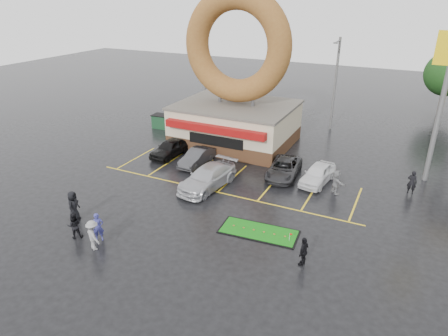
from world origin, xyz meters
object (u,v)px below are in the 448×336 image
at_px(car_silver, 208,178).
at_px(putting_green, 259,232).
at_px(car_dgrey, 197,157).
at_px(dumpster, 162,122).
at_px(streetlight_mid, 335,82).
at_px(person_blue, 98,227).
at_px(donut_shop, 236,95).
at_px(shell_sign, 447,81).
at_px(car_white, 318,174).
at_px(car_grey, 284,168).
at_px(car_black, 170,148).
at_px(streetlight_left, 204,72).
at_px(person_cameraman, 304,251).

relative_size(car_silver, putting_green, 1.12).
height_order(car_dgrey, dumpster, dumpster).
bearing_deg(streetlight_mid, person_blue, -105.94).
bearing_deg(streetlight_mid, donut_shop, -131.38).
bearing_deg(shell_sign, car_white, -150.63).
xyz_separation_m(donut_shop, car_dgrey, (-0.69, -5.95, -3.82)).
relative_size(donut_shop, car_dgrey, 3.46).
xyz_separation_m(shell_sign, putting_green, (-8.53, -12.06, -7.34)).
relative_size(shell_sign, putting_green, 2.24).
relative_size(donut_shop, streetlight_mid, 1.50).
relative_size(donut_shop, car_grey, 2.91).
relative_size(donut_shop, car_black, 3.19).
xyz_separation_m(car_grey, car_white, (2.59, 0.00, 0.05)).
distance_m(donut_shop, car_silver, 10.11).
bearing_deg(person_blue, car_black, 63.42).
height_order(streetlight_left, person_cameraman, streetlight_left).
height_order(streetlight_mid, person_blue, streetlight_mid).
xyz_separation_m(donut_shop, car_silver, (2.03, -9.19, -3.69)).
xyz_separation_m(streetlight_mid, car_silver, (-4.97, -17.14, -4.01)).
bearing_deg(car_dgrey, person_cameraman, -35.64).
distance_m(person_blue, putting_green, 9.15).
bearing_deg(car_white, shell_sign, 36.92).
xyz_separation_m(shell_sign, streetlight_left, (-23.00, 7.92, -2.60)).
distance_m(car_black, dumpster, 7.84).
height_order(streetlight_left, car_black, streetlight_left).
bearing_deg(car_white, person_cameraman, -72.59).
distance_m(shell_sign, person_blue, 24.30).
bearing_deg(putting_green, streetlight_mid, 91.29).
bearing_deg(car_white, car_black, -170.97).
bearing_deg(car_silver, car_dgrey, 137.91).
bearing_deg(dumpster, car_black, -54.58).
height_order(streetlight_left, streetlight_mid, same).
xyz_separation_m(car_silver, car_grey, (4.28, 4.22, -0.13)).
height_order(car_black, car_grey, car_black).
distance_m(dumpster, putting_green, 21.22).
relative_size(streetlight_mid, dumpster, 5.00).
bearing_deg(car_silver, car_white, 39.56).
bearing_deg(car_black, car_dgrey, -7.34).
height_order(streetlight_mid, car_dgrey, streetlight_mid).
bearing_deg(car_dgrey, person_blue, -85.72).
xyz_separation_m(car_grey, dumpster, (-14.94, 5.75, 0.00)).
xyz_separation_m(streetlight_left, car_dgrey, (6.31, -12.90, -4.14)).
distance_m(car_black, car_white, 12.56).
distance_m(streetlight_left, putting_green, 25.12).
height_order(car_silver, dumpster, car_silver).
height_order(car_white, dumpster, car_white).
xyz_separation_m(shell_sign, streetlight_mid, (-9.00, 8.92, -2.60)).
distance_m(donut_shop, person_blue, 18.10).
bearing_deg(dumpster, car_grey, -24.90).
distance_m(streetlight_mid, person_cameraman, 23.41).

